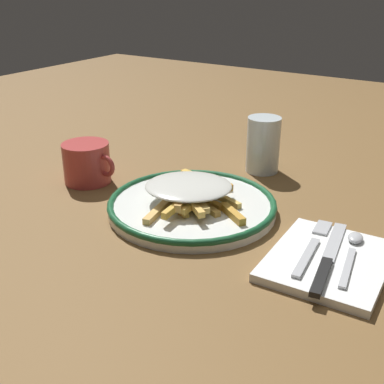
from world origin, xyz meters
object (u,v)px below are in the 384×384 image
object	(u,v)px
spoon	(352,249)
coffee_mug	(89,162)
fork	(312,246)
water_glass	(263,145)
knife	(327,262)
fries_heap	(190,191)
plate	(192,205)
napkin	(328,261)

from	to	relation	value
spoon	coffee_mug	world-z (taller)	coffee_mug
fork	water_glass	size ratio (longest dim) A/B	1.56
knife	fries_heap	bearing A→B (deg)	167.96
plate	knife	bearing A→B (deg)	-12.65
plate	fork	size ratio (longest dim) A/B	1.64
napkin	water_glass	bearing A→B (deg)	130.54
fries_heap	water_glass	xyz separation A→B (m)	(0.02, 0.24, 0.02)
fork	knife	bearing A→B (deg)	-43.48
knife	napkin	bearing A→B (deg)	99.20
coffee_mug	fries_heap	bearing A→B (deg)	-1.61
knife	spoon	size ratio (longest dim) A/B	1.38
plate	coffee_mug	world-z (taller)	coffee_mug
napkin	spoon	bearing A→B (deg)	57.20
fries_heap	fork	distance (m)	0.23
plate	coffee_mug	distance (m)	0.25
fork	coffee_mug	bearing A→B (deg)	176.15
napkin	water_glass	xyz separation A→B (m)	(-0.24, 0.28, 0.05)
knife	spoon	xyz separation A→B (m)	(0.02, 0.05, 0.00)
napkin	fork	xyz separation A→B (m)	(-0.03, 0.01, 0.01)
plate	napkin	world-z (taller)	plate
fries_heap	knife	world-z (taller)	fries_heap
fries_heap	napkin	size ratio (longest dim) A/B	1.16
spoon	water_glass	distance (m)	0.36
spoon	water_glass	world-z (taller)	water_glass
fork	napkin	bearing A→B (deg)	-22.38
fries_heap	coffee_mug	distance (m)	0.24
plate	water_glass	world-z (taller)	water_glass
coffee_mug	spoon	bearing A→B (deg)	-1.02
napkin	plate	bearing A→B (deg)	171.24
fries_heap	fork	xyz separation A→B (m)	(0.23, -0.02, -0.02)
plate	fork	world-z (taller)	plate
water_glass	coffee_mug	world-z (taller)	water_glass
knife	coffee_mug	bearing A→B (deg)	172.92
plate	fries_heap	bearing A→B (deg)	-129.23
knife	coffee_mug	xyz separation A→B (m)	(-0.50, 0.06, 0.02)
plate	water_glass	xyz separation A→B (m)	(0.02, 0.24, 0.05)
fork	fries_heap	bearing A→B (deg)	173.80
plate	water_glass	distance (m)	0.24
plate	fries_heap	size ratio (longest dim) A/B	1.31
plate	napkin	distance (m)	0.26
plate	fries_heap	xyz separation A→B (m)	(-0.00, -0.00, 0.03)
plate	spoon	world-z (taller)	same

